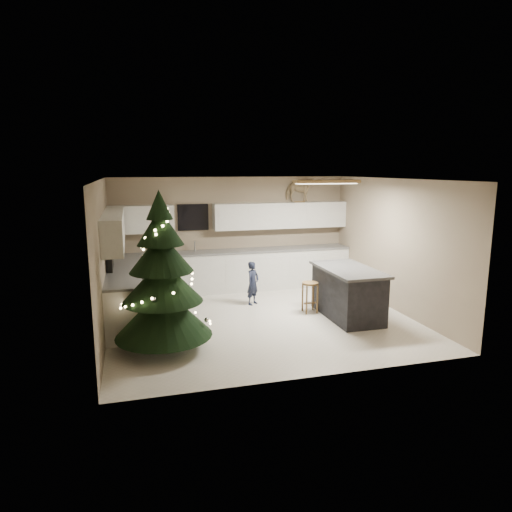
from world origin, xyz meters
The scene contains 8 objects.
ground_plane centered at (0.00, 0.00, 0.00)m, with size 5.50×5.50×0.00m, color silver.
room_shell centered at (0.02, 0.00, 1.75)m, with size 5.52×5.02×2.61m.
cabinetry centered at (-0.91, 1.65, 0.76)m, with size 5.50×3.20×2.00m.
island centered at (1.63, -0.28, 0.48)m, with size 0.90×1.70×0.95m.
bar_stool centered at (1.05, 0.17, 0.46)m, with size 0.32×0.32×0.60m.
christmas_tree centered at (-1.85, -0.95, 1.02)m, with size 1.56×1.50×2.49m.
toddler centered at (0.11, 0.99, 0.45)m, with size 0.33×0.22×0.90m, color black.
rocking_horse centered at (1.61, 2.33, 2.29)m, with size 0.70×0.46×0.57m.
Camera 1 is at (-2.27, -7.86, 2.79)m, focal length 32.00 mm.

